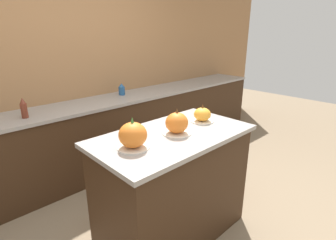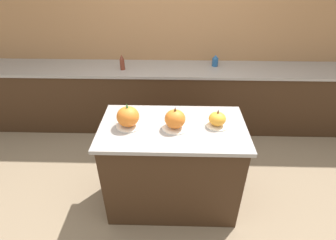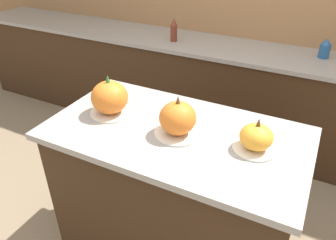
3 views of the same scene
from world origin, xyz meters
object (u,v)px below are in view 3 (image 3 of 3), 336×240
(pumpkin_cake_left, at_px, (110,98))
(pumpkin_cake_right, at_px, (256,138))
(pumpkin_cake_center, at_px, (178,119))
(bottle_short, at_px, (325,49))
(bottle_tall, at_px, (174,30))

(pumpkin_cake_left, relative_size, pumpkin_cake_right, 1.11)
(pumpkin_cake_center, distance_m, pumpkin_cake_right, 0.37)
(pumpkin_cake_left, distance_m, bottle_short, 1.81)
(pumpkin_cake_left, xyz_separation_m, bottle_short, (0.95, 1.54, -0.06))
(bottle_tall, bearing_deg, pumpkin_cake_left, -77.92)
(bottle_tall, height_order, bottle_short, bottle_tall)
(pumpkin_cake_left, bearing_deg, bottle_short, 58.43)
(pumpkin_cake_left, relative_size, bottle_tall, 1.11)
(pumpkin_cake_center, relative_size, pumpkin_cake_right, 1.13)
(bottle_tall, relative_size, bottle_short, 1.32)
(pumpkin_cake_right, distance_m, bottle_short, 1.52)
(pumpkin_cake_center, height_order, bottle_tall, pumpkin_cake_center)
(bottle_tall, bearing_deg, pumpkin_cake_right, -51.60)
(pumpkin_cake_center, xyz_separation_m, pumpkin_cake_right, (0.37, 0.05, -0.02))
(pumpkin_cake_center, bearing_deg, pumpkin_cake_left, 177.51)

